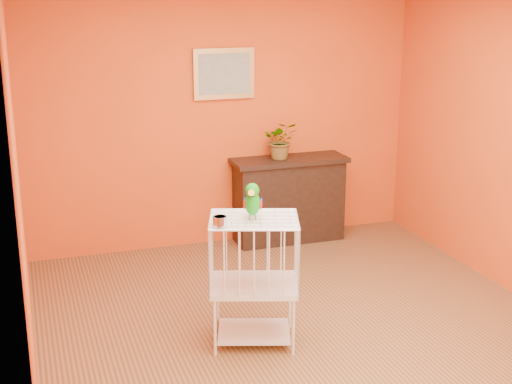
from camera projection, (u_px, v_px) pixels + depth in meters
name	position (u px, v px, depth m)	size (l,w,h in m)	color
ground	(307.00, 334.00, 5.49)	(4.50, 4.50, 0.00)	brown
room_shell	(311.00, 131.00, 5.05)	(4.50, 4.50, 4.50)	#D24713
console_cabinet	(289.00, 199.00, 7.42)	(1.19, 0.43, 0.89)	black
potted_plant	(281.00, 144.00, 7.22)	(0.35, 0.38, 0.30)	#26722D
framed_picture	(224.00, 74.00, 7.02)	(0.62, 0.04, 0.50)	#BE8843
birdcage	(254.00, 279.00, 5.24)	(0.75, 0.65, 0.97)	silver
feed_cup	(220.00, 221.00, 4.92)	(0.10, 0.10, 0.07)	silver
parrot	(253.00, 201.00, 5.04)	(0.16, 0.25, 0.28)	#59544C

